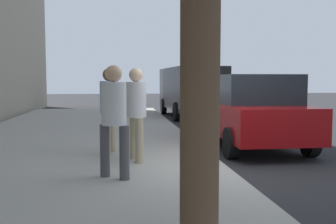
{
  "coord_description": "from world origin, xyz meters",
  "views": [
    {
      "loc": [
        -6.7,
        1.89,
        1.65
      ],
      "look_at": [
        0.35,
        0.96,
        1.06
      ],
      "focal_mm": 41.49,
      "sensor_mm": 36.0,
      "label": 1
    }
  ],
  "objects_px": {
    "parking_meter": "(192,105)",
    "pedestrian_at_meter": "(136,107)",
    "parked_sedan_near": "(250,111)",
    "parking_officer": "(109,104)",
    "pedestrian_bystander": "(114,113)",
    "parked_van_far": "(190,89)"
  },
  "relations": [
    {
      "from": "parking_meter",
      "to": "pedestrian_bystander",
      "type": "distance_m",
      "value": 1.98
    },
    {
      "from": "parking_officer",
      "to": "parked_van_far",
      "type": "distance_m",
      "value": 9.72
    },
    {
      "from": "parked_sedan_near",
      "to": "parked_van_far",
      "type": "xyz_separation_m",
      "value": [
        7.86,
        -0.0,
        0.36
      ]
    },
    {
      "from": "parked_sedan_near",
      "to": "parking_officer",
      "type": "bearing_deg",
      "value": 110.14
    },
    {
      "from": "pedestrian_bystander",
      "to": "parking_officer",
      "type": "relative_size",
      "value": 0.99
    },
    {
      "from": "parking_meter",
      "to": "pedestrian_at_meter",
      "type": "height_order",
      "value": "pedestrian_at_meter"
    },
    {
      "from": "parking_meter",
      "to": "pedestrian_at_meter",
      "type": "bearing_deg",
      "value": 95.54
    },
    {
      "from": "parking_meter",
      "to": "parked_sedan_near",
      "type": "bearing_deg",
      "value": -43.55
    },
    {
      "from": "pedestrian_bystander",
      "to": "parked_sedan_near",
      "type": "relative_size",
      "value": 0.39
    },
    {
      "from": "parking_meter",
      "to": "parked_van_far",
      "type": "bearing_deg",
      "value": -10.58
    },
    {
      "from": "pedestrian_at_meter",
      "to": "parking_officer",
      "type": "xyz_separation_m",
      "value": [
        0.78,
        0.5,
        0.01
      ]
    },
    {
      "from": "parking_officer",
      "to": "pedestrian_bystander",
      "type": "bearing_deg",
      "value": -69.41
    },
    {
      "from": "pedestrian_bystander",
      "to": "pedestrian_at_meter",
      "type": "bearing_deg",
      "value": 19.8
    },
    {
      "from": "parking_meter",
      "to": "parked_sedan_near",
      "type": "xyz_separation_m",
      "value": [
        1.92,
        -1.83,
        -0.27
      ]
    },
    {
      "from": "parking_officer",
      "to": "parked_sedan_near",
      "type": "distance_m",
      "value": 3.63
    },
    {
      "from": "parking_officer",
      "to": "pedestrian_at_meter",
      "type": "bearing_deg",
      "value": -39.57
    },
    {
      "from": "pedestrian_at_meter",
      "to": "parked_sedan_near",
      "type": "xyz_separation_m",
      "value": [
        2.02,
        -2.89,
        -0.26
      ]
    },
    {
      "from": "parking_officer",
      "to": "parked_sedan_near",
      "type": "xyz_separation_m",
      "value": [
        1.25,
        -3.4,
        -0.27
      ]
    },
    {
      "from": "parked_sedan_near",
      "to": "parked_van_far",
      "type": "height_order",
      "value": "parked_van_far"
    },
    {
      "from": "parking_meter",
      "to": "parking_officer",
      "type": "distance_m",
      "value": 1.71
    },
    {
      "from": "pedestrian_bystander",
      "to": "parking_officer",
      "type": "bearing_deg",
      "value": 40.62
    },
    {
      "from": "parking_officer",
      "to": "parked_van_far",
      "type": "xyz_separation_m",
      "value": [
        9.1,
        -3.4,
        0.09
      ]
    }
  ]
}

